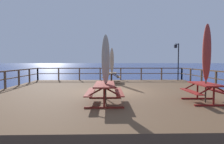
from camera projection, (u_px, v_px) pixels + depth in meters
ground_plane at (112, 106)px, 10.58m from camera, size 600.00×600.00×0.00m
wooden_deck at (112, 98)px, 10.56m from camera, size 13.11×12.64×0.85m
railing_waterside_far at (110, 72)px, 16.66m from camera, size 12.91×0.10×1.09m
picnic_table_front_right at (105, 89)px, 7.40m from camera, size 1.41×2.17×0.78m
picnic_table_mid_left at (205, 89)px, 7.49m from camera, size 1.43×1.67×0.78m
picnic_table_back_right at (112, 75)px, 14.75m from camera, size 1.51×1.71×0.78m
patio_umbrella_short_back at (106, 60)px, 7.29m from camera, size 0.32×0.32×2.68m
patio_umbrella_short_mid at (207, 53)px, 7.39m from camera, size 0.32×0.32×3.12m
patio_umbrella_tall_back_right at (112, 60)px, 14.66m from camera, size 0.32×0.32×2.71m
lamp_post_hooked at (177, 56)px, 16.05m from camera, size 0.55×0.52×3.20m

